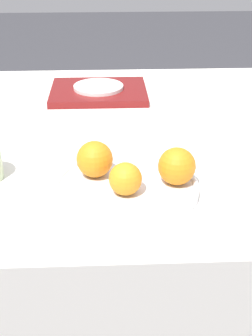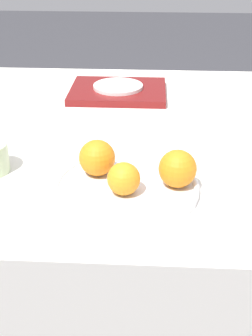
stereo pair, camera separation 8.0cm
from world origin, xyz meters
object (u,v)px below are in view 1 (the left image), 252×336
Objects in this scene: orange_0 at (95,159)px; fruit_platter at (126,187)px; orange_2 at (177,166)px; side_plate at (98,87)px; serving_tray at (99,92)px; orange_1 at (125,179)px.

fruit_platter is at bearing -35.07° from orange_0.
side_plate is (-0.15, 0.55, -0.02)m from orange_2.
orange_2 is at bearing 3.03° from fruit_platter.
side_plate is at bearing 89.65° from orange_0.
serving_tray is (-0.15, 0.55, -0.04)m from orange_2.
orange_0 is 0.52m from serving_tray.
fruit_platter is at bearing -176.97° from orange_2.
side_plate reaches higher than fruit_platter.
orange_0 reaches higher than serving_tray.
fruit_platter is 0.99× the size of serving_tray.
orange_0 is 0.26× the size of serving_tray.
orange_0 and orange_2 have the same top height.
serving_tray is at bearing 105.45° from orange_2.
fruit_platter is at bearing -84.25° from side_plate.
serving_tray is 0.02m from side_plate.
side_plate is at bearing 95.23° from orange_1.
orange_2 is (0.10, 0.01, 0.04)m from fruit_platter.
serving_tray is at bearing 95.75° from fruit_platter.
fruit_platter is 0.56m from side_plate.
orange_0 is at bearing 144.93° from fruit_platter.
fruit_platter is 0.10m from orange_2.
orange_1 is 0.85× the size of orange_2.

